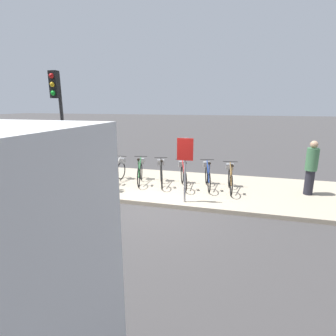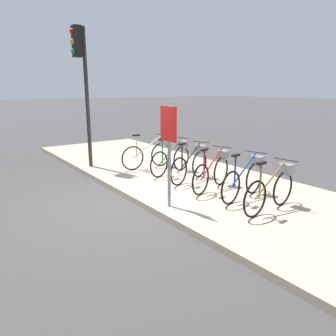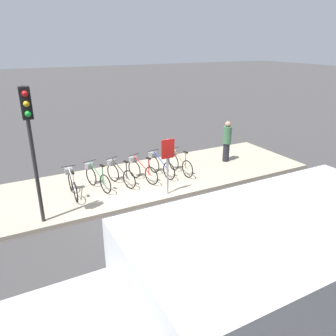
% 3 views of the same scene
% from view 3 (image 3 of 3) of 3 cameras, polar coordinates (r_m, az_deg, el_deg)
% --- Properties ---
extents(ground_plane, '(120.00, 120.00, 0.00)m').
position_cam_3_polar(ground_plane, '(10.04, -2.95, -6.53)').
color(ground_plane, '#423F3F').
extents(sidewalk, '(13.53, 3.57, 0.12)m').
position_cam_3_polar(sidewalk, '(11.50, -6.74, -2.57)').
color(sidewalk, '#B7A88E').
rests_on(sidewalk, ground_plane).
extents(parked_bicycle_0, '(0.46, 1.51, 0.93)m').
position_cam_3_polar(parked_bicycle_0, '(10.67, -16.39, -2.48)').
color(parked_bicycle_0, black).
rests_on(parked_bicycle_0, sidewalk).
extents(parked_bicycle_1, '(0.55, 1.47, 0.93)m').
position_cam_3_polar(parked_bicycle_1, '(10.97, -12.38, -1.43)').
color(parked_bicycle_1, black).
rests_on(parked_bicycle_1, sidewalk).
extents(parked_bicycle_2, '(0.61, 1.45, 0.93)m').
position_cam_3_polar(parked_bicycle_2, '(11.15, -8.54, -0.78)').
color(parked_bicycle_2, black).
rests_on(parked_bicycle_2, sidewalk).
extents(parked_bicycle_3, '(0.61, 1.44, 0.93)m').
position_cam_3_polar(parked_bicycle_3, '(11.37, -4.78, -0.17)').
color(parked_bicycle_3, black).
rests_on(parked_bicycle_3, sidewalk).
extents(parked_bicycle_4, '(0.49, 1.48, 0.93)m').
position_cam_3_polar(parked_bicycle_4, '(11.77, -1.50, 0.66)').
color(parked_bicycle_4, black).
rests_on(parked_bicycle_4, sidewalk).
extents(parked_bicycle_5, '(0.46, 1.50, 0.93)m').
position_cam_3_polar(parked_bicycle_5, '(11.99, 1.88, 1.05)').
color(parked_bicycle_5, black).
rests_on(parked_bicycle_5, sidewalk).
extents(truck, '(5.50, 2.03, 2.68)m').
position_cam_3_polar(truck, '(4.58, 12.83, -22.74)').
color(truck, black).
rests_on(truck, ground_plane).
extents(pedestrian, '(0.34, 0.34, 1.64)m').
position_cam_3_polar(pedestrian, '(13.26, 10.21, 4.72)').
color(pedestrian, '#23232D').
rests_on(pedestrian, sidewalk).
extents(traffic_light, '(0.24, 0.40, 3.59)m').
position_cam_3_polar(traffic_light, '(8.58, -22.96, 6.25)').
color(traffic_light, '#2D2D2D').
rests_on(traffic_light, sidewalk).
extents(sign_post, '(0.44, 0.07, 1.80)m').
position_cam_3_polar(sign_post, '(10.03, -0.06, 1.89)').
color(sign_post, '#99999E').
rests_on(sign_post, sidewalk).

